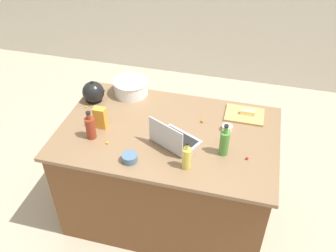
# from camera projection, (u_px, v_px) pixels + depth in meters

# --- Properties ---
(ground_plane) EXTENTS (12.00, 12.00, 0.00)m
(ground_plane) POSITION_uv_depth(u_px,v_px,m) (168.00, 209.00, 3.27)
(ground_plane) COLOR #B7A88E
(island_counter) EXTENTS (1.63, 1.03, 0.90)m
(island_counter) POSITION_uv_depth(u_px,v_px,m) (168.00, 174.00, 2.99)
(island_counter) COLOR brown
(island_counter) RESTS_ON ground
(laptop) EXTENTS (0.38, 0.34, 0.22)m
(laptop) POSITION_uv_depth(u_px,v_px,m) (173.00, 139.00, 2.57)
(laptop) COLOR #B7B7BC
(laptop) RESTS_ON island_counter
(mixing_bowl_large) EXTENTS (0.30, 0.30, 0.13)m
(mixing_bowl_large) POSITION_uv_depth(u_px,v_px,m) (131.00, 87.00, 3.06)
(mixing_bowl_large) COLOR white
(mixing_bowl_large) RESTS_ON island_counter
(bottle_soy) EXTENTS (0.07, 0.07, 0.23)m
(bottle_soy) POSITION_uv_depth(u_px,v_px,m) (90.00, 127.00, 2.60)
(bottle_soy) COLOR maroon
(bottle_soy) RESTS_ON island_counter
(bottle_oil) EXTENTS (0.06, 0.06, 0.21)m
(bottle_oil) POSITION_uv_depth(u_px,v_px,m) (187.00, 158.00, 2.36)
(bottle_oil) COLOR #DBC64C
(bottle_oil) RESTS_ON island_counter
(bottle_olive) EXTENTS (0.07, 0.07, 0.25)m
(bottle_olive) POSITION_uv_depth(u_px,v_px,m) (224.00, 142.00, 2.46)
(bottle_olive) COLOR #4C8C38
(bottle_olive) RESTS_ON island_counter
(kettle) EXTENTS (0.21, 0.18, 0.20)m
(kettle) POSITION_uv_depth(u_px,v_px,m) (93.00, 92.00, 2.98)
(kettle) COLOR black
(kettle) RESTS_ON island_counter
(cutting_board) EXTENTS (0.30, 0.22, 0.02)m
(cutting_board) POSITION_uv_depth(u_px,v_px,m) (244.00, 115.00, 2.85)
(cutting_board) COLOR tan
(cutting_board) RESTS_ON island_counter
(butter_stick_left) EXTENTS (0.11, 0.04, 0.04)m
(butter_stick_left) POSITION_uv_depth(u_px,v_px,m) (248.00, 112.00, 2.83)
(butter_stick_left) COLOR #F4E58C
(butter_stick_left) RESTS_ON cutting_board
(ramekin_small) EXTENTS (0.11, 0.11, 0.05)m
(ramekin_small) POSITION_uv_depth(u_px,v_px,m) (130.00, 158.00, 2.44)
(ramekin_small) COLOR slate
(ramekin_small) RESTS_ON island_counter
(ramekin_medium) EXTENTS (0.08, 0.08, 0.04)m
(ramekin_medium) POSITION_uv_depth(u_px,v_px,m) (227.00, 128.00, 2.71)
(ramekin_medium) COLOR beige
(ramekin_medium) RESTS_ON island_counter
(candy_bag) EXTENTS (0.09, 0.06, 0.17)m
(candy_bag) POSITION_uv_depth(u_px,v_px,m) (100.00, 118.00, 2.70)
(candy_bag) COLOR gold
(candy_bag) RESTS_ON island_counter
(candy_0) EXTENTS (0.02, 0.02, 0.02)m
(candy_0) POSITION_uv_depth(u_px,v_px,m) (107.00, 143.00, 2.59)
(candy_0) COLOR yellow
(candy_0) RESTS_ON island_counter
(candy_1) EXTENTS (0.02, 0.02, 0.02)m
(candy_1) POSITION_uv_depth(u_px,v_px,m) (247.00, 158.00, 2.47)
(candy_1) COLOR red
(candy_1) RESTS_ON island_counter
(candy_2) EXTENTS (0.02, 0.02, 0.02)m
(candy_2) POSITION_uv_depth(u_px,v_px,m) (86.00, 107.00, 2.94)
(candy_2) COLOR yellow
(candy_2) RESTS_ON island_counter
(candy_3) EXTENTS (0.02, 0.02, 0.02)m
(candy_3) POSITION_uv_depth(u_px,v_px,m) (202.00, 121.00, 2.79)
(candy_3) COLOR orange
(candy_3) RESTS_ON island_counter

